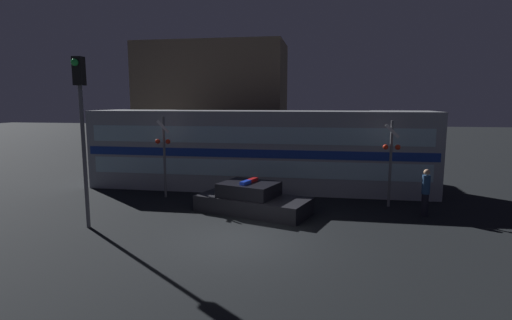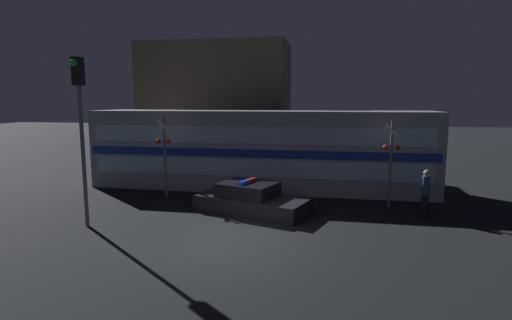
{
  "view_description": "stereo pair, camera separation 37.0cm",
  "coord_description": "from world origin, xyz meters",
  "px_view_note": "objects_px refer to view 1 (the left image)",
  "views": [
    {
      "loc": [
        2.49,
        -11.46,
        4.19
      ],
      "look_at": [
        -0.39,
        5.32,
        1.69
      ],
      "focal_mm": 28.0,
      "sensor_mm": 36.0,
      "label": 1
    },
    {
      "loc": [
        2.85,
        -11.39,
        4.19
      ],
      "look_at": [
        -0.39,
        5.32,
        1.69
      ],
      "focal_mm": 28.0,
      "sensor_mm": 36.0,
      "label": 2
    }
  ],
  "objects_px": {
    "pedestrian": "(426,192)",
    "police_car": "(252,200)",
    "traffic_light_corner": "(81,111)",
    "train": "(258,150)",
    "crossing_signal_near": "(391,158)"
  },
  "relations": [
    {
      "from": "train",
      "to": "traffic_light_corner",
      "type": "height_order",
      "value": "traffic_light_corner"
    },
    {
      "from": "pedestrian",
      "to": "police_car",
      "type": "bearing_deg",
      "value": -174.79
    },
    {
      "from": "traffic_light_corner",
      "to": "police_car",
      "type": "bearing_deg",
      "value": 28.66
    },
    {
      "from": "train",
      "to": "traffic_light_corner",
      "type": "xyz_separation_m",
      "value": [
        -4.6,
        -7.16,
        2.02
      ]
    },
    {
      "from": "pedestrian",
      "to": "traffic_light_corner",
      "type": "xyz_separation_m",
      "value": [
        -11.48,
        -3.37,
        3.0
      ]
    },
    {
      "from": "police_car",
      "to": "pedestrian",
      "type": "bearing_deg",
      "value": 23.16
    },
    {
      "from": "train",
      "to": "police_car",
      "type": "height_order",
      "value": "train"
    },
    {
      "from": "police_car",
      "to": "pedestrian",
      "type": "xyz_separation_m",
      "value": [
        6.38,
        0.58,
        0.44
      ]
    },
    {
      "from": "pedestrian",
      "to": "crossing_signal_near",
      "type": "relative_size",
      "value": 0.51
    },
    {
      "from": "train",
      "to": "police_car",
      "type": "xyz_separation_m",
      "value": [
        0.49,
        -4.38,
        -1.42
      ]
    },
    {
      "from": "police_car",
      "to": "traffic_light_corner",
      "type": "xyz_separation_m",
      "value": [
        -5.09,
        -2.78,
        3.44
      ]
    },
    {
      "from": "police_car",
      "to": "crossing_signal_near",
      "type": "xyz_separation_m",
      "value": [
        5.28,
        1.7,
        1.54
      ]
    },
    {
      "from": "traffic_light_corner",
      "to": "pedestrian",
      "type": "bearing_deg",
      "value": 16.34
    },
    {
      "from": "pedestrian",
      "to": "traffic_light_corner",
      "type": "relative_size",
      "value": 0.31
    },
    {
      "from": "crossing_signal_near",
      "to": "pedestrian",
      "type": "bearing_deg",
      "value": -45.23
    }
  ]
}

